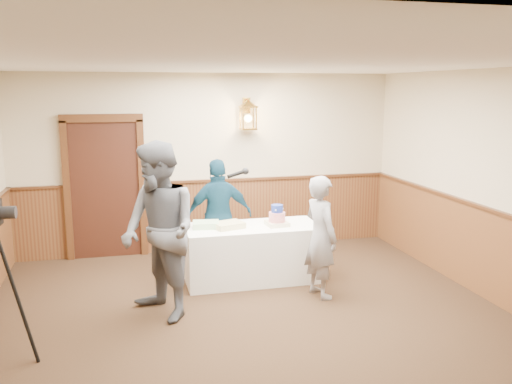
{
  "coord_description": "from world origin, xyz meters",
  "views": [
    {
      "loc": [
        -1.31,
        -4.94,
        2.56
      ],
      "look_at": [
        0.33,
        1.7,
        1.25
      ],
      "focal_mm": 38.0,
      "sensor_mm": 36.0,
      "label": 1
    }
  ],
  "objects_px": {
    "baker": "(321,237)",
    "interviewer": "(159,232)",
    "tiered_cake": "(277,217)",
    "assistant_p": "(219,216)",
    "sheet_cake_green": "(206,225)",
    "display_table": "(252,253)",
    "sheet_cake_yellow": "(229,225)"
  },
  "relations": [
    {
      "from": "baker",
      "to": "display_table",
      "type": "bearing_deg",
      "value": 27.68
    },
    {
      "from": "sheet_cake_green",
      "to": "sheet_cake_yellow",
      "type": "bearing_deg",
      "value": -17.75
    },
    {
      "from": "display_table",
      "to": "assistant_p",
      "type": "relative_size",
      "value": 1.12
    },
    {
      "from": "display_table",
      "to": "sheet_cake_yellow",
      "type": "distance_m",
      "value": 0.53
    },
    {
      "from": "display_table",
      "to": "sheet_cake_green",
      "type": "relative_size",
      "value": 5.26
    },
    {
      "from": "display_table",
      "to": "interviewer",
      "type": "height_order",
      "value": "interviewer"
    },
    {
      "from": "interviewer",
      "to": "baker",
      "type": "xyz_separation_m",
      "value": [
        1.97,
        0.17,
        -0.24
      ]
    },
    {
      "from": "tiered_cake",
      "to": "assistant_p",
      "type": "height_order",
      "value": "assistant_p"
    },
    {
      "from": "tiered_cake",
      "to": "baker",
      "type": "height_order",
      "value": "baker"
    },
    {
      "from": "interviewer",
      "to": "display_table",
      "type": "bearing_deg",
      "value": 99.43
    },
    {
      "from": "sheet_cake_yellow",
      "to": "baker",
      "type": "xyz_separation_m",
      "value": [
        1.01,
        -0.74,
        -0.03
      ]
    },
    {
      "from": "display_table",
      "to": "sheet_cake_green",
      "type": "xyz_separation_m",
      "value": [
        -0.62,
        0.06,
        0.41
      ]
    },
    {
      "from": "display_table",
      "to": "sheet_cake_yellow",
      "type": "height_order",
      "value": "sheet_cake_yellow"
    },
    {
      "from": "sheet_cake_yellow",
      "to": "sheet_cake_green",
      "type": "bearing_deg",
      "value": 162.25
    },
    {
      "from": "sheet_cake_green",
      "to": "baker",
      "type": "relative_size",
      "value": 0.22
    },
    {
      "from": "tiered_cake",
      "to": "sheet_cake_green",
      "type": "xyz_separation_m",
      "value": [
        -0.94,
        0.12,
        -0.07
      ]
    },
    {
      "from": "sheet_cake_yellow",
      "to": "interviewer",
      "type": "height_order",
      "value": "interviewer"
    },
    {
      "from": "sheet_cake_green",
      "to": "baker",
      "type": "xyz_separation_m",
      "value": [
        1.3,
        -0.84,
        -0.03
      ]
    },
    {
      "from": "interviewer",
      "to": "baker",
      "type": "relative_size",
      "value": 1.31
    },
    {
      "from": "sheet_cake_yellow",
      "to": "interviewer",
      "type": "bearing_deg",
      "value": -136.21
    },
    {
      "from": "interviewer",
      "to": "baker",
      "type": "distance_m",
      "value": 1.99
    },
    {
      "from": "sheet_cake_yellow",
      "to": "sheet_cake_green",
      "type": "distance_m",
      "value": 0.3
    },
    {
      "from": "sheet_cake_yellow",
      "to": "sheet_cake_green",
      "type": "xyz_separation_m",
      "value": [
        -0.29,
        0.09,
        0.0
      ]
    },
    {
      "from": "sheet_cake_green",
      "to": "interviewer",
      "type": "relative_size",
      "value": 0.17
    },
    {
      "from": "sheet_cake_green",
      "to": "interviewer",
      "type": "xyz_separation_m",
      "value": [
        -0.67,
        -1.01,
        0.21
      ]
    },
    {
      "from": "tiered_cake",
      "to": "sheet_cake_green",
      "type": "bearing_deg",
      "value": 172.59
    },
    {
      "from": "tiered_cake",
      "to": "sheet_cake_yellow",
      "type": "distance_m",
      "value": 0.66
    },
    {
      "from": "baker",
      "to": "sheet_cake_green",
      "type": "bearing_deg",
      "value": 43.63
    },
    {
      "from": "baker",
      "to": "interviewer",
      "type": "bearing_deg",
      "value": 81.47
    },
    {
      "from": "display_table",
      "to": "sheet_cake_yellow",
      "type": "bearing_deg",
      "value": -174.82
    },
    {
      "from": "display_table",
      "to": "tiered_cake",
      "type": "xyz_separation_m",
      "value": [
        0.32,
        -0.06,
        0.49
      ]
    },
    {
      "from": "sheet_cake_yellow",
      "to": "assistant_p",
      "type": "relative_size",
      "value": 0.23
    }
  ]
}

